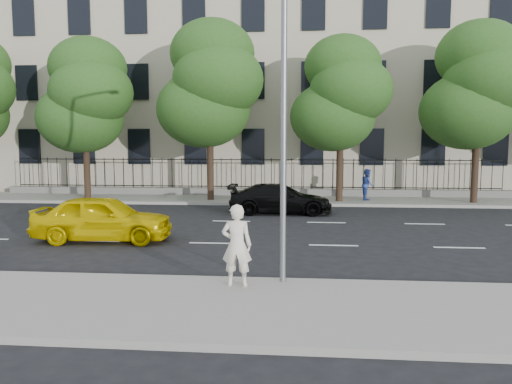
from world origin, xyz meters
TOP-DOWN VIEW (x-y plane):
  - ground at (0.00, 0.00)m, footprint 120.00×120.00m
  - near_sidewalk at (0.00, -4.00)m, footprint 60.00×4.00m
  - far_sidewalk at (0.00, 14.00)m, footprint 60.00×4.00m
  - lane_markings at (0.00, 4.75)m, footprint 49.60×4.62m
  - masonry_building at (0.00, 22.95)m, footprint 34.60×12.11m
  - iron_fence at (0.00, 15.70)m, footprint 30.00×0.50m
  - street_light at (2.50, -1.77)m, footprint 0.25×3.32m
  - tree_b at (-8.96, 13.36)m, footprint 5.53×5.12m
  - tree_c at (-1.96, 13.36)m, footprint 5.89×5.50m
  - tree_d at (5.04, 13.36)m, footprint 5.34×4.94m
  - tree_e at (12.04, 13.36)m, footprint 5.71×5.31m
  - yellow_taxi at (-3.79, 2.53)m, footprint 4.73×2.12m
  - black_sedan at (1.98, 9.38)m, footprint 4.82×1.99m
  - woman_near at (1.47, -2.74)m, footprint 0.69×0.45m
  - pedestrian_far at (6.56, 13.77)m, footprint 0.66×0.84m

SIDE VIEW (x-z plane):
  - ground at x=0.00m, z-range 0.00..0.00m
  - lane_markings at x=0.00m, z-range 0.00..0.01m
  - near_sidewalk at x=0.00m, z-range 0.00..0.15m
  - far_sidewalk at x=0.00m, z-range 0.00..0.15m
  - iron_fence at x=0.00m, z-range -0.45..1.75m
  - black_sedan at x=1.98m, z-range 0.00..1.39m
  - yellow_taxi at x=-3.79m, z-range 0.00..1.58m
  - pedestrian_far at x=6.56m, z-range 0.15..1.86m
  - woman_near at x=1.47m, z-range 0.15..2.02m
  - street_light at x=2.50m, z-range 1.12..9.17m
  - tree_d at x=5.04m, z-range 1.42..10.26m
  - tree_b at x=-8.96m, z-range 1.35..10.33m
  - tree_e at x=12.04m, z-range 1.47..10.93m
  - tree_c at x=-1.96m, z-range 1.51..11.31m
  - masonry_building at x=0.00m, z-range -0.23..18.27m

